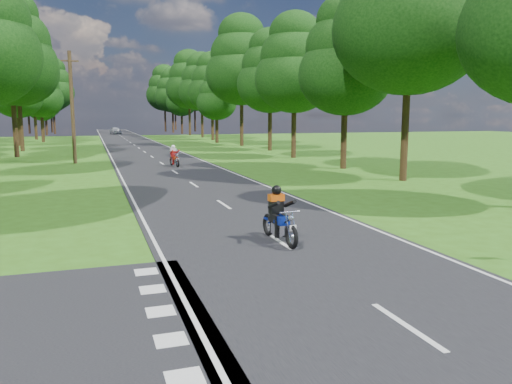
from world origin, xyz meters
name	(u,v)px	position (x,y,z in m)	size (l,w,h in m)	color
ground	(308,261)	(0.00, 0.00, 0.00)	(160.00, 160.00, 0.00)	#325F15
main_road	(134,145)	(0.00, 50.00, 0.01)	(7.00, 140.00, 0.02)	black
road_markings	(134,146)	(-0.14, 48.13, 0.02)	(7.40, 140.00, 0.01)	silver
treeline	(137,80)	(1.43, 60.06, 8.25)	(40.00, 115.35, 14.78)	black
telegraph_pole	(72,107)	(-6.00, 28.00, 4.07)	(1.20, 0.26, 8.00)	#382616
rider_near_blue	(279,214)	(-0.02, 1.87, 0.80)	(0.62, 1.87, 1.56)	#0D2497
rider_far_red	(174,156)	(0.53, 23.42, 0.75)	(0.59, 1.76, 1.46)	#B82C0E
distant_car	(115,130)	(-0.47, 85.71, 0.71)	(1.63, 4.06, 1.38)	silver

